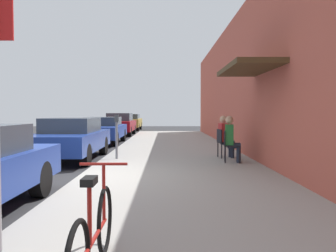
# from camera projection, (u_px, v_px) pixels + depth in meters

# --- Properties ---
(ground_plane) EXTENTS (60.00, 60.00, 0.00)m
(ground_plane) POSITION_uv_depth(u_px,v_px,m) (77.00, 182.00, 7.39)
(ground_plane) COLOR #2D2D30
(sidewalk_slab) EXTENTS (4.50, 32.00, 0.12)m
(sidewalk_slab) POSITION_uv_depth(u_px,v_px,m) (178.00, 165.00, 9.40)
(sidewalk_slab) COLOR #9E9B93
(sidewalk_slab) RESTS_ON ground_plane
(building_facade) EXTENTS (1.40, 32.00, 5.12)m
(building_facade) POSITION_uv_depth(u_px,v_px,m) (266.00, 74.00, 9.31)
(building_facade) COLOR #BC5442
(building_facade) RESTS_ON ground_plane
(parked_car_1) EXTENTS (1.80, 4.40, 1.33)m
(parked_car_1) POSITION_uv_depth(u_px,v_px,m) (71.00, 138.00, 10.90)
(parked_car_1) COLOR navy
(parked_car_1) RESTS_ON ground_plane
(parked_car_2) EXTENTS (1.80, 4.40, 1.28)m
(parked_car_2) POSITION_uv_depth(u_px,v_px,m) (103.00, 129.00, 16.54)
(parked_car_2) COLOR navy
(parked_car_2) RESTS_ON ground_plane
(parked_car_3) EXTENTS (1.80, 4.40, 1.46)m
(parked_car_3) POSITION_uv_depth(u_px,v_px,m) (120.00, 124.00, 22.51)
(parked_car_3) COLOR maroon
(parked_car_3) RESTS_ON ground_plane
(parked_car_4) EXTENTS (1.80, 4.40, 1.36)m
(parked_car_4) POSITION_uv_depth(u_px,v_px,m) (130.00, 122.00, 28.81)
(parked_car_4) COLOR #A58433
(parked_car_4) RESTS_ON ground_plane
(parking_meter) EXTENTS (0.12, 0.10, 1.32)m
(parking_meter) POSITION_uv_depth(u_px,v_px,m) (117.00, 133.00, 10.25)
(parking_meter) COLOR slate
(parking_meter) RESTS_ON sidewalk_slab
(bicycle_0) EXTENTS (0.46, 1.71, 0.90)m
(bicycle_0) POSITION_uv_depth(u_px,v_px,m) (94.00, 236.00, 2.86)
(bicycle_0) COLOR black
(bicycle_0) RESTS_ON sidewalk_slab
(cafe_chair_0) EXTENTS (0.50, 0.50, 0.87)m
(cafe_chair_0) POSITION_uv_depth(u_px,v_px,m) (229.00, 144.00, 9.53)
(cafe_chair_0) COLOR black
(cafe_chair_0) RESTS_ON sidewalk_slab
(seated_patron_0) EXTENTS (0.47, 0.41, 1.29)m
(seated_patron_0) POSITION_uv_depth(u_px,v_px,m) (231.00, 137.00, 9.51)
(seated_patron_0) COLOR #232838
(seated_patron_0) RESTS_ON sidewalk_slab
(cafe_chair_1) EXTENTS (0.50, 0.50, 0.87)m
(cafe_chair_1) POSITION_uv_depth(u_px,v_px,m) (223.00, 141.00, 10.50)
(cafe_chair_1) COLOR black
(cafe_chair_1) RESTS_ON sidewalk_slab
(seated_patron_1) EXTENTS (0.47, 0.41, 1.29)m
(seated_patron_1) POSITION_uv_depth(u_px,v_px,m) (225.00, 135.00, 10.50)
(seated_patron_1) COLOR #232838
(seated_patron_1) RESTS_ON sidewalk_slab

